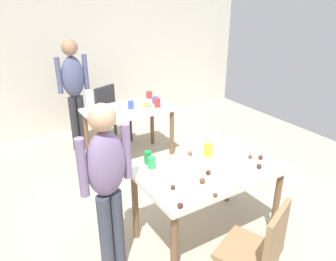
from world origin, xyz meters
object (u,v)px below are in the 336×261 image
(dining_table_near, at_px, (208,178))
(pitcher_far, at_px, (90,100))
(mixing_bowl, at_px, (233,149))
(person_girl_near, at_px, (107,179))
(chair_far_table, at_px, (111,111))
(chair_near_table, at_px, (259,249))
(soda_can, at_px, (148,157))
(dining_table_far, at_px, (129,116))
(person_adult_far, at_px, (74,86))

(dining_table_near, relative_size, pitcher_far, 5.15)
(dining_table_near, distance_m, mixing_bowl, 0.43)
(person_girl_near, bearing_deg, chair_far_table, 67.43)
(dining_table_near, distance_m, person_girl_near, 0.94)
(dining_table_near, xyz_separation_m, chair_far_table, (0.10, 2.51, -0.16))
(mixing_bowl, bearing_deg, chair_near_table, -120.25)
(dining_table_near, distance_m, soda_can, 0.57)
(chair_far_table, bearing_deg, dining_table_far, -91.56)
(dining_table_far, relative_size, pitcher_far, 4.69)
(dining_table_far, relative_size, person_adult_far, 0.71)
(dining_table_far, relative_size, soda_can, 9.40)
(chair_near_table, bearing_deg, dining_table_near, 80.65)
(dining_table_near, bearing_deg, mixing_bowl, 16.03)
(chair_near_table, distance_m, person_girl_near, 1.22)
(chair_near_table, relative_size, pitcher_far, 3.56)
(person_girl_near, relative_size, mixing_bowl, 8.69)
(mixing_bowl, distance_m, soda_can, 0.84)
(chair_far_table, relative_size, mixing_bowl, 5.07)
(person_girl_near, xyz_separation_m, person_adult_far, (0.49, 2.42, 0.08))
(chair_near_table, distance_m, pitcher_far, 2.89)
(person_adult_far, distance_m, pitcher_far, 0.43)
(dining_table_near, xyz_separation_m, mixing_bowl, (0.39, 0.11, 0.14))
(dining_table_near, height_order, chair_far_table, chair_far_table)
(chair_far_table, height_order, person_girl_near, person_girl_near)
(chair_far_table, distance_m, pitcher_far, 0.72)
(mixing_bowl, bearing_deg, soda_can, 162.71)
(dining_table_far, distance_m, soda_can, 1.56)
(dining_table_far, xyz_separation_m, soda_can, (-0.50, -1.46, 0.17))
(chair_far_table, distance_m, person_adult_far, 0.70)
(person_adult_far, distance_m, mixing_bowl, 2.53)
(person_adult_far, xyz_separation_m, soda_can, (0.00, -2.14, -0.16))
(pitcher_far, bearing_deg, person_adult_far, 100.31)
(person_adult_far, bearing_deg, dining_table_far, -53.57)
(mixing_bowl, xyz_separation_m, soda_can, (-0.80, 0.25, 0.02))
(person_girl_near, distance_m, person_adult_far, 2.47)
(dining_table_far, bearing_deg, chair_far_table, 88.44)
(chair_near_table, height_order, mixing_bowl, chair_near_table)
(chair_far_table, bearing_deg, mixing_bowl, -83.28)
(mixing_bowl, xyz_separation_m, pitcher_far, (-0.73, 1.98, 0.08))
(person_girl_near, bearing_deg, person_adult_far, 78.50)
(dining_table_near, distance_m, dining_table_far, 1.83)
(person_girl_near, bearing_deg, chair_near_table, -47.26)
(person_girl_near, relative_size, pitcher_far, 6.10)
(dining_table_near, bearing_deg, person_adult_far, 99.47)
(person_adult_far, xyz_separation_m, mixing_bowl, (0.80, -2.39, -0.18))
(dining_table_near, distance_m, chair_near_table, 0.79)
(person_adult_far, bearing_deg, dining_table_near, -80.53)
(chair_far_table, relative_size, person_adult_far, 0.54)
(chair_near_table, bearing_deg, person_adult_far, 95.09)
(chair_near_table, bearing_deg, mixing_bowl, 59.75)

